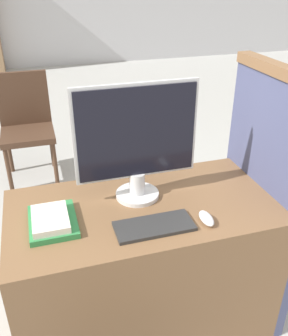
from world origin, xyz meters
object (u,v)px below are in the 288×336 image
at_px(monitor, 136,141).
at_px(mouse, 206,218).
at_px(far_chair, 26,122).
at_px(keyboard, 153,226).
at_px(book_stack, 52,220).

xyz_separation_m(monitor, mouse, (0.23, -0.28, -0.27)).
bearing_deg(mouse, far_chair, 109.66).
xyz_separation_m(keyboard, far_chair, (-0.50, 2.01, -0.23)).
relative_size(monitor, book_stack, 2.11).
relative_size(keyboard, far_chair, 0.36).
bearing_deg(monitor, far_chair, 105.85).
relative_size(monitor, far_chair, 0.61).
height_order(mouse, book_stack, book_stack).
height_order(monitor, mouse, monitor).
bearing_deg(book_stack, keyboard, -19.25).
distance_m(mouse, far_chair, 2.18).
distance_m(mouse, book_stack, 0.65).
bearing_deg(mouse, monitor, 129.02).
bearing_deg(book_stack, monitor, 16.37).
relative_size(monitor, mouse, 5.09).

